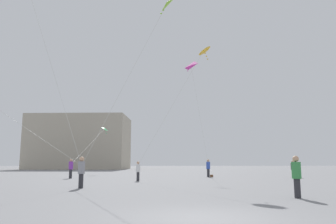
# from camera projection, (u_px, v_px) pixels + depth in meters

# --- Properties ---
(ground_plane) EXTENTS (300.00, 300.00, 0.00)m
(ground_plane) POSITION_uv_depth(u_px,v_px,m) (205.00, 218.00, 8.70)
(ground_plane) COLOR slate
(person_in_blue) EXTENTS (0.40, 0.40, 1.83)m
(person_in_blue) POSITION_uv_depth(u_px,v_px,m) (208.00, 167.00, 33.99)
(person_in_blue) COLOR #2D2D33
(person_in_blue) RESTS_ON ground_plane
(person_in_green) EXTENTS (0.38, 0.38, 1.76)m
(person_in_green) POSITION_uv_depth(u_px,v_px,m) (297.00, 175.00, 13.82)
(person_in_green) COLOR #2D2D33
(person_in_green) RESTS_ON ground_plane
(person_in_grey) EXTENTS (0.40, 0.40, 1.82)m
(person_in_grey) POSITION_uv_depth(u_px,v_px,m) (81.00, 171.00, 19.14)
(person_in_grey) COLOR #2D2D33
(person_in_grey) RESTS_ON ground_plane
(person_in_white) EXTENTS (0.35, 0.35, 1.59)m
(person_in_white) POSITION_uv_depth(u_px,v_px,m) (138.00, 170.00, 26.70)
(person_in_white) COLOR #2D2D33
(person_in_white) RESTS_ON ground_plane
(person_in_purple) EXTENTS (0.40, 0.40, 1.86)m
(person_in_purple) POSITION_uv_depth(u_px,v_px,m) (71.00, 168.00, 31.06)
(person_in_purple) COLOR #2D2D33
(person_in_purple) RESTS_ON ground_plane
(person_in_black) EXTENTS (0.37, 0.37, 1.70)m
(person_in_black) POSITION_uv_depth(u_px,v_px,m) (293.00, 168.00, 32.77)
(person_in_black) COLOR #2D2D33
(person_in_black) RESTS_ON ground_plane
(kite_emerald_diamond) EXTENTS (1.57, 14.80, 5.25)m
(kite_emerald_diamond) POSITION_uv_depth(u_px,v_px,m) (105.00, 129.00, 45.71)
(kite_emerald_diamond) COLOR green
(kite_lime_diamond) EXTENTS (5.68, 1.48, 10.47)m
(kite_lime_diamond) POSITION_uv_depth(u_px,v_px,m) (167.00, 4.00, 20.20)
(kite_lime_diamond) COLOR #8CD12D
(kite_amber_diamond) EXTENTS (5.69, 3.50, 9.20)m
(kite_amber_diamond) POSITION_uv_depth(u_px,v_px,m) (203.00, 51.00, 25.49)
(kite_amber_diamond) COLOR yellow
(kite_magenta_delta) EXTENTS (2.38, 1.71, 11.23)m
(kite_magenta_delta) POSITION_uv_depth(u_px,v_px,m) (191.00, 67.00, 36.14)
(kite_magenta_delta) COLOR #D12899
(building_left_hall) EXTENTS (23.31, 15.38, 12.46)m
(building_left_hall) POSITION_uv_depth(u_px,v_px,m) (80.00, 143.00, 78.47)
(building_left_hall) COLOR #B2A893
(building_left_hall) RESTS_ON ground_plane
(handbag_beside_flyer) EXTENTS (0.33, 0.17, 0.24)m
(handbag_beside_flyer) POSITION_uv_depth(u_px,v_px,m) (212.00, 176.00, 33.97)
(handbag_beside_flyer) COLOR brown
(handbag_beside_flyer) RESTS_ON ground_plane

